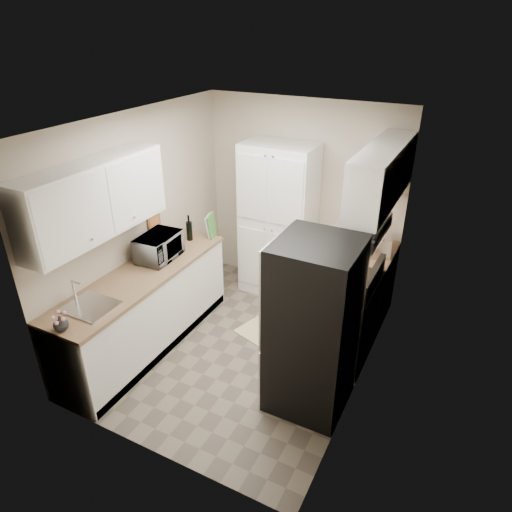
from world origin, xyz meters
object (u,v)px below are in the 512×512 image
(pantry_cabinet, at_px, (278,221))
(wine_bottle, at_px, (189,229))
(electric_range, at_px, (341,317))
(microwave, at_px, (159,247))
(toaster_oven, at_px, (374,243))
(refrigerator, at_px, (313,327))

(pantry_cabinet, xyz_separation_m, wine_bottle, (-0.80, -0.83, 0.07))
(electric_range, distance_m, microwave, 2.13)
(wine_bottle, relative_size, toaster_oven, 0.73)
(wine_bottle, bearing_deg, microwave, -92.38)
(toaster_oven, bearing_deg, refrigerator, -117.46)
(pantry_cabinet, distance_m, electric_range, 1.58)
(pantry_cabinet, relative_size, electric_range, 1.77)
(microwave, bearing_deg, wine_bottle, -6.12)
(pantry_cabinet, distance_m, wine_bottle, 1.15)
(microwave, bearing_deg, electric_range, -80.84)
(wine_bottle, bearing_deg, toaster_oven, 18.46)
(electric_range, xyz_separation_m, toaster_oven, (0.09, 0.78, 0.56))
(pantry_cabinet, height_order, microwave, pantry_cabinet)
(refrigerator, bearing_deg, electric_range, 87.52)
(microwave, bearing_deg, toaster_oven, -62.97)
(electric_range, xyz_separation_m, refrigerator, (-0.03, -0.80, 0.37))
(wine_bottle, bearing_deg, pantry_cabinet, 46.13)
(microwave, xyz_separation_m, wine_bottle, (0.02, 0.55, 0.00))
(pantry_cabinet, relative_size, microwave, 3.89)
(refrigerator, distance_m, microwave, 2.00)
(pantry_cabinet, bearing_deg, microwave, -120.68)
(electric_range, xyz_separation_m, wine_bottle, (-1.97, 0.10, 0.59))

